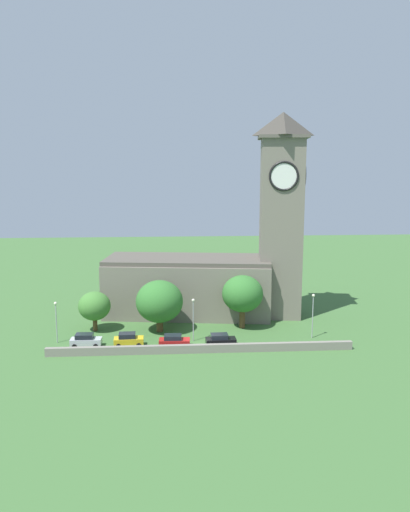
{
  "coord_description": "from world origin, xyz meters",
  "views": [
    {
      "loc": [
        -3.93,
        -68.87,
        25.03
      ],
      "look_at": [
        1.11,
        6.49,
        11.77
      ],
      "focal_mm": 35.84,
      "sensor_mm": 36.0,
      "label": 1
    }
  ],
  "objects_px": {
    "streetlamp_central": "(313,309)",
    "tree_by_tower": "(94,306)",
    "church": "(219,262)",
    "car_red": "(174,341)",
    "car_silver": "(86,340)",
    "streetlamp_west_end": "(56,315)",
    "streetlamp_west_mid": "(193,312)",
    "tree_churchyard": "(159,302)",
    "car_yellow": "(128,339)",
    "car_black": "(220,340)",
    "tree_riverside_west": "(243,294)"
  },
  "relations": [
    {
      "from": "tree_churchyard",
      "to": "streetlamp_west_mid",
      "type": "bearing_deg",
      "value": -43.47
    },
    {
      "from": "car_silver",
      "to": "streetlamp_west_mid",
      "type": "distance_m",
      "value": 15.66
    },
    {
      "from": "car_yellow",
      "to": "tree_riverside_west",
      "type": "height_order",
      "value": "tree_riverside_west"
    },
    {
      "from": "car_black",
      "to": "streetlamp_central",
      "type": "relative_size",
      "value": 0.65
    },
    {
      "from": "car_red",
      "to": "tree_churchyard",
      "type": "relative_size",
      "value": 0.55
    },
    {
      "from": "car_silver",
      "to": "tree_by_tower",
      "type": "bearing_deg",
      "value": 87.38
    },
    {
      "from": "streetlamp_central",
      "to": "tree_churchyard",
      "type": "bearing_deg",
      "value": 168.7
    },
    {
      "from": "tree_churchyard",
      "to": "tree_by_tower",
      "type": "bearing_deg",
      "value": 174.29
    },
    {
      "from": "car_yellow",
      "to": "tree_riverside_west",
      "type": "relative_size",
      "value": 0.5
    },
    {
      "from": "car_black",
      "to": "tree_churchyard",
      "type": "distance_m",
      "value": 11.83
    },
    {
      "from": "car_silver",
      "to": "car_yellow",
      "type": "distance_m",
      "value": 5.99
    },
    {
      "from": "car_black",
      "to": "tree_churchyard",
      "type": "bearing_deg",
      "value": 140.97
    },
    {
      "from": "car_silver",
      "to": "car_red",
      "type": "height_order",
      "value": "car_silver"
    },
    {
      "from": "tree_riverside_west",
      "to": "car_red",
      "type": "bearing_deg",
      "value": -143.55
    },
    {
      "from": "car_yellow",
      "to": "streetlamp_central",
      "type": "distance_m",
      "value": 27.14
    },
    {
      "from": "streetlamp_central",
      "to": "tree_by_tower",
      "type": "distance_m",
      "value": 32.98
    },
    {
      "from": "car_silver",
      "to": "streetlamp_west_end",
      "type": "xyz_separation_m",
      "value": [
        -4.35,
        1.86,
        3.2
      ]
    },
    {
      "from": "car_black",
      "to": "streetlamp_west_mid",
      "type": "height_order",
      "value": "streetlamp_west_mid"
    },
    {
      "from": "tree_churchyard",
      "to": "car_silver",
      "type": "bearing_deg",
      "value": -149.68
    },
    {
      "from": "car_red",
      "to": "streetlamp_central",
      "type": "xyz_separation_m",
      "value": [
        20.41,
        2.42,
        3.61
      ]
    },
    {
      "from": "car_silver",
      "to": "streetlamp_central",
      "type": "xyz_separation_m",
      "value": [
        32.84,
        1.51,
        3.55
      ]
    },
    {
      "from": "church",
      "to": "tree_riverside_west",
      "type": "distance_m",
      "value": 9.23
    },
    {
      "from": "car_black",
      "to": "streetlamp_west_end",
      "type": "height_order",
      "value": "streetlamp_west_end"
    },
    {
      "from": "car_yellow",
      "to": "tree_by_tower",
      "type": "xyz_separation_m",
      "value": [
        -5.67,
        7.19,
        2.98
      ]
    },
    {
      "from": "car_silver",
      "to": "car_black",
      "type": "distance_m",
      "value": 19.0
    },
    {
      "from": "tree_riverside_west",
      "to": "streetlamp_west_mid",
      "type": "bearing_deg",
      "value": -144.24
    },
    {
      "from": "streetlamp_central",
      "to": "tree_by_tower",
      "type": "height_order",
      "value": "streetlamp_central"
    },
    {
      "from": "streetlamp_central",
      "to": "church",
      "type": "bearing_deg",
      "value": 132.94
    },
    {
      "from": "car_silver",
      "to": "car_red",
      "type": "bearing_deg",
      "value": -4.18
    },
    {
      "from": "car_red",
      "to": "streetlamp_west_mid",
      "type": "bearing_deg",
      "value": 38.36
    },
    {
      "from": "streetlamp_central",
      "to": "tree_churchyard",
      "type": "height_order",
      "value": "tree_churchyard"
    },
    {
      "from": "church",
      "to": "tree_by_tower",
      "type": "xyz_separation_m",
      "value": [
        -19.94,
        -8.01,
        -5.14
      ]
    },
    {
      "from": "car_silver",
      "to": "tree_by_tower",
      "type": "relative_size",
      "value": 0.7
    },
    {
      "from": "car_yellow",
      "to": "car_silver",
      "type": "bearing_deg",
      "value": 178.3
    },
    {
      "from": "car_yellow",
      "to": "tree_by_tower",
      "type": "distance_m",
      "value": 9.63
    },
    {
      "from": "church",
      "to": "car_red",
      "type": "xyz_separation_m",
      "value": [
        -7.84,
        -15.93,
        -8.19
      ]
    },
    {
      "from": "car_silver",
      "to": "streetlamp_west_mid",
      "type": "xyz_separation_m",
      "value": [
        15.24,
        1.32,
        3.35
      ]
    },
    {
      "from": "car_yellow",
      "to": "tree_riverside_west",
      "type": "xyz_separation_m",
      "value": [
        17.2,
        7.22,
        4.52
      ]
    },
    {
      "from": "tree_by_tower",
      "to": "car_red",
      "type": "bearing_deg",
      "value": -33.19
    },
    {
      "from": "church",
      "to": "streetlamp_west_end",
      "type": "relative_size",
      "value": 5.65
    },
    {
      "from": "streetlamp_west_end",
      "to": "streetlamp_west_mid",
      "type": "bearing_deg",
      "value": -1.59
    },
    {
      "from": "car_yellow",
      "to": "streetlamp_west_mid",
      "type": "xyz_separation_m",
      "value": [
        9.25,
        1.5,
        3.33
      ]
    },
    {
      "from": "car_silver",
      "to": "tree_churchyard",
      "type": "relative_size",
      "value": 0.54
    },
    {
      "from": "tree_churchyard",
      "to": "tree_riverside_west",
      "type": "bearing_deg",
      "value": 4.53
    },
    {
      "from": "church",
      "to": "car_black",
      "type": "height_order",
      "value": "church"
    },
    {
      "from": "tree_churchyard",
      "to": "car_yellow",
      "type": "bearing_deg",
      "value": -124.77
    },
    {
      "from": "car_silver",
      "to": "streetlamp_west_end",
      "type": "bearing_deg",
      "value": 156.83
    },
    {
      "from": "church",
      "to": "tree_churchyard",
      "type": "xyz_separation_m",
      "value": [
        -9.98,
        -9.01,
        -4.32
      ]
    },
    {
      "from": "streetlamp_west_mid",
      "to": "tree_churchyard",
      "type": "relative_size",
      "value": 0.79
    },
    {
      "from": "car_black",
      "to": "streetlamp_west_mid",
      "type": "xyz_separation_m",
      "value": [
        -3.73,
        2.34,
        3.4
      ]
    }
  ]
}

